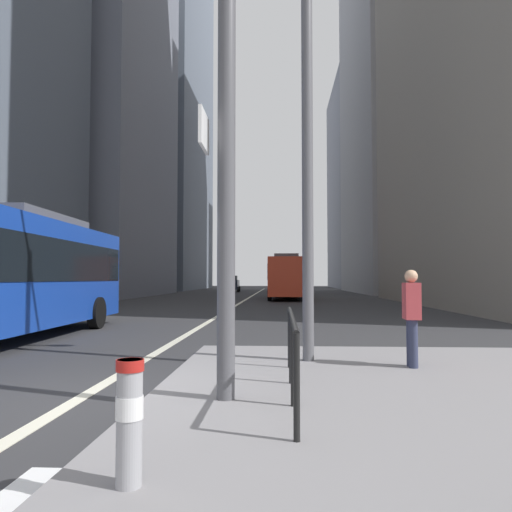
{
  "coord_description": "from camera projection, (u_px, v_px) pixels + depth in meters",
  "views": [
    {
      "loc": [
        2.66,
        -6.43,
        1.59
      ],
      "look_at": [
        0.76,
        30.49,
        3.32
      ],
      "focal_mm": 34.03,
      "sensor_mm": 36.0,
      "label": 1
    }
  ],
  "objects": [
    {
      "name": "ground_plane",
      "position": [
        232.0,
        308.0,
        26.43
      ],
      "size": [
        160.0,
        160.0,
        0.0
      ],
      "primitive_type": "plane",
      "color": "#303033"
    },
    {
      "name": "lane_centre_line",
      "position": [
        246.0,
        300.0,
        36.41
      ],
      "size": [
        0.2,
        80.0,
        0.01
      ],
      "primitive_type": "cube",
      "color": "beige",
      "rests_on": "ground"
    },
    {
      "name": "office_tower_left_mid",
      "position": [
        85.0,
        98.0,
        46.35
      ],
      "size": [
        13.64,
        19.78,
        37.67
      ],
      "primitive_type": "cube",
      "color": "slate",
      "rests_on": "ground"
    },
    {
      "name": "office_tower_left_far",
      "position": [
        160.0,
        111.0,
        74.74
      ],
      "size": [
        12.95,
        26.0,
        54.81
      ],
      "primitive_type": "cube",
      "color": "slate",
      "rests_on": "ground"
    },
    {
      "name": "office_tower_right_mid",
      "position": [
        403.0,
        88.0,
        56.64
      ],
      "size": [
        11.85,
        23.53,
        47.63
      ],
      "primitive_type": "cube",
      "color": "#9E9EA3",
      "rests_on": "ground"
    },
    {
      "name": "office_tower_right_far",
      "position": [
        363.0,
        187.0,
        84.59
      ],
      "size": [
        10.37,
        21.83,
        35.17
      ],
      "primitive_type": "cube",
      "color": "slate",
      "rests_on": "ground"
    },
    {
      "name": "city_bus_red_receding",
      "position": [
        287.0,
        275.0,
        38.3
      ],
      "size": [
        2.91,
        11.46,
        3.4
      ],
      "color": "red",
      "rests_on": "ground"
    },
    {
      "name": "car_oncoming_mid",
      "position": [
        231.0,
        284.0,
        58.01
      ],
      "size": [
        2.16,
        4.62,
        1.94
      ],
      "color": "#232838",
      "rests_on": "ground"
    },
    {
      "name": "car_receding_near",
      "position": [
        277.0,
        284.0,
        58.92
      ],
      "size": [
        2.14,
        4.61,
        1.94
      ],
      "color": "gold",
      "rests_on": "ground"
    },
    {
      "name": "car_receding_far",
      "position": [
        286.0,
        284.0,
        50.23
      ],
      "size": [
        2.08,
        4.1,
        1.94
      ],
      "color": "black",
      "rests_on": "ground"
    },
    {
      "name": "traffic_signal_gantry",
      "position": [
        79.0,
        79.0,
        6.06
      ],
      "size": [
        5.63,
        0.65,
        6.0
      ],
      "color": "#515156",
      "rests_on": "median_island"
    },
    {
      "name": "street_lamp_post",
      "position": [
        307.0,
        74.0,
        8.76
      ],
      "size": [
        5.5,
        0.32,
        8.0
      ],
      "color": "#56565B",
      "rests_on": "median_island"
    },
    {
      "name": "bollard_left",
      "position": [
        129.0,
        415.0,
        3.38
      ],
      "size": [
        0.2,
        0.2,
        0.87
      ],
      "color": "#99999E",
      "rests_on": "median_island"
    },
    {
      "name": "pedestrian_railing",
      "position": [
        292.0,
        337.0,
        6.1
      ],
      "size": [
        0.06,
        3.64,
        0.98
      ],
      "color": "black",
      "rests_on": "median_island"
    },
    {
      "name": "pedestrian_waiting",
      "position": [
        412.0,
        313.0,
        7.93
      ],
      "size": [
        0.26,
        0.39,
        1.58
      ],
      "color": "#2D334C",
      "rests_on": "median_island"
    }
  ]
}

